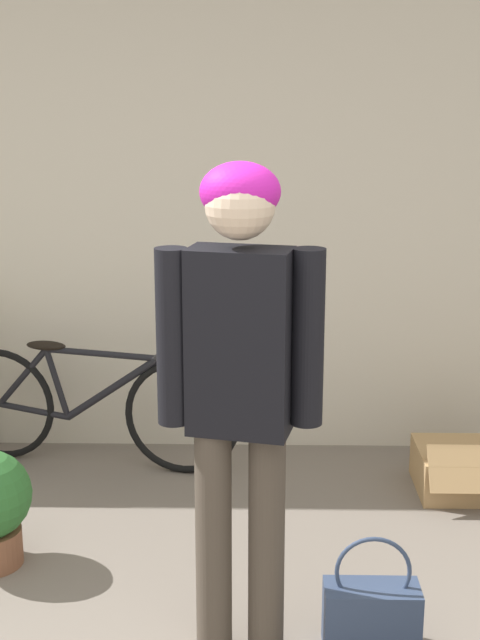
% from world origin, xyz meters
% --- Properties ---
extents(wall_back, '(8.00, 0.07, 2.60)m').
position_xyz_m(wall_back, '(0.00, 2.84, 1.30)').
color(wall_back, beige).
rests_on(wall_back, ground_plane).
extents(person, '(0.57, 0.27, 1.77)m').
position_xyz_m(person, '(0.30, 0.88, 1.09)').
color(person, '#4C4238').
rests_on(person, ground_plane).
extents(bicycle, '(1.65, 0.47, 0.70)m').
position_xyz_m(bicycle, '(-0.56, 2.51, 0.35)').
color(bicycle, black).
rests_on(bicycle, ground_plane).
extents(handbag, '(0.35, 0.16, 0.45)m').
position_xyz_m(handbag, '(0.77, 0.88, 0.14)').
color(handbag, '#334260').
rests_on(handbag, ground_plane).
extents(cardboard_box, '(0.51, 0.52, 0.31)m').
position_xyz_m(cardboard_box, '(1.43, 2.24, 0.11)').
color(cardboard_box, tan).
rests_on(cardboard_box, ground_plane).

